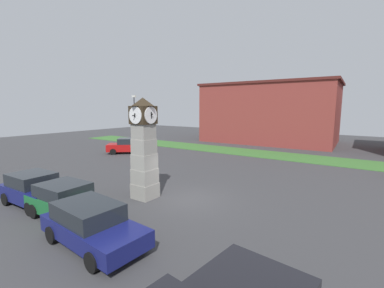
{
  "coord_description": "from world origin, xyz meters",
  "views": [
    {
      "loc": [
        7.75,
        -10.93,
        4.94
      ],
      "look_at": [
        -0.85,
        1.53,
        2.78
      ],
      "focal_mm": 24.0,
      "sensor_mm": 36.0,
      "label": 1
    }
  ],
  "objects": [
    {
      "name": "ground_plane",
      "position": [
        0.0,
        0.0,
        0.0
      ],
      "size": [
        84.77,
        84.77,
        0.0
      ],
      "primitive_type": "plane",
      "color": "#38383A"
    },
    {
      "name": "clock_tower",
      "position": [
        -2.11,
        -1.18,
        2.7
      ],
      "size": [
        1.36,
        1.5,
        5.45
      ],
      "color": "gray",
      "rests_on": "ground_plane"
    },
    {
      "name": "bollard_near_tower",
      "position": [
        -0.58,
        -4.53,
        0.43
      ],
      "size": [
        0.22,
        0.22,
        0.84
      ],
      "color": "#333338",
      "rests_on": "ground_plane"
    },
    {
      "name": "bollard_mid_row",
      "position": [
        -2.06,
        -4.5,
        0.48
      ],
      "size": [
        0.22,
        0.22,
        0.94
      ],
      "color": "#333338",
      "rests_on": "ground_plane"
    },
    {
      "name": "car_navy_sedan",
      "position": [
        -6.08,
        -5.09,
        0.81
      ],
      "size": [
        3.89,
        2.12,
        1.6
      ],
      "color": "navy",
      "rests_on": "ground_plane"
    },
    {
      "name": "car_near_tower",
      "position": [
        -3.28,
        -4.98,
        0.77
      ],
      "size": [
        3.92,
        2.16,
        1.52
      ],
      "color": "#19602D",
      "rests_on": "ground_plane"
    },
    {
      "name": "car_by_building",
      "position": [
        -0.2,
        -5.77,
        0.76
      ],
      "size": [
        4.46,
        2.18,
        1.5
      ],
      "color": "navy",
      "rests_on": "ground_plane"
    },
    {
      "name": "car_far_lot",
      "position": [
        -13.74,
        7.73,
        0.82
      ],
      "size": [
        4.2,
        3.92,
        1.63
      ],
      "color": "#A51111",
      "rests_on": "ground_plane"
    },
    {
      "name": "street_lamp_near_road",
      "position": [
        -16.05,
        11.11,
        3.69
      ],
      "size": [
        0.5,
        0.24,
        6.39
      ],
      "color": "#333338",
      "rests_on": "ground_plane"
    },
    {
      "name": "warehouse_blue_far",
      "position": [
        -4.18,
        26.33,
        4.14
      ],
      "size": [
        18.16,
        11.98,
        8.27
      ],
      "color": "maroon",
      "rests_on": "ground_plane"
    },
    {
      "name": "grass_verge_far",
      "position": [
        -3.85,
        15.54,
        0.02
      ],
      "size": [
        50.86,
        4.48,
        0.04
      ],
      "primitive_type": "cube",
      "color": "#386B2D",
      "rests_on": "ground_plane"
    }
  ]
}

